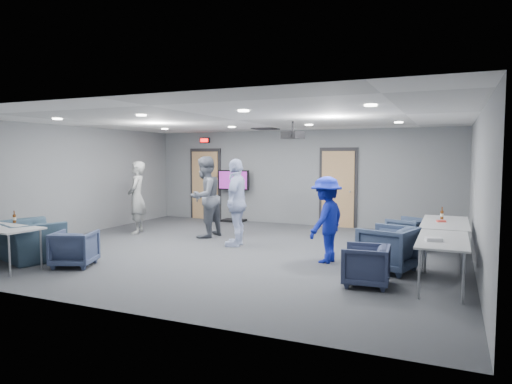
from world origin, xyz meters
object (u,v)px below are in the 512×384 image
at_px(table_right_a, 445,224).
at_px(projector, 293,135).
at_px(person_a, 137,197).
at_px(person_b, 205,197).
at_px(chair_front_b, 29,241).
at_px(chair_right_a, 408,233).
at_px(bottle_right, 442,215).
at_px(chair_right_c, 366,265).
at_px(chair_front_a, 75,248).
at_px(chair_right_b, 388,249).
at_px(table_right_b, 443,242).
at_px(person_c, 237,202).
at_px(person_d, 326,220).
at_px(bottle_front, 14,218).
at_px(tv_stand, 234,192).

xyz_separation_m(table_right_a, projector, (-2.99, -0.14, 1.71)).
height_order(person_a, table_right_a, person_a).
bearing_deg(person_b, chair_front_b, -20.30).
relative_size(chair_right_a, chair_front_b, 0.64).
relative_size(chair_front_b, bottle_right, 4.67).
height_order(chair_right_c, chair_front_a, chair_front_a).
bearing_deg(projector, person_a, -163.18).
distance_m(chair_right_b, table_right_b, 1.12).
bearing_deg(table_right_b, person_c, 69.10).
distance_m(chair_right_a, table_right_b, 2.89).
bearing_deg(chair_right_c, chair_front_a, -84.96).
height_order(person_b, table_right_b, person_b).
bearing_deg(person_b, table_right_b, 74.27).
height_order(bottle_right, projector, projector).
distance_m(person_d, chair_right_c, 1.66).
bearing_deg(person_c, bottle_right, 88.72).
distance_m(person_d, bottle_front, 5.78).
xyz_separation_m(person_c, tv_stand, (-1.70, 3.30, -0.08)).
height_order(person_d, bottle_right, person_d).
relative_size(chair_right_c, table_right_a, 0.35).
bearing_deg(chair_front_a, tv_stand, -113.19).
bearing_deg(chair_front_b, projector, -124.04).
bearing_deg(table_right_b, projector, 59.43).
distance_m(chair_right_a, bottle_front, 7.82).
bearing_deg(bottle_front, chair_right_b, 17.57).
relative_size(table_right_b, projector, 3.55).
xyz_separation_m(chair_right_c, bottle_right, (1.00, 2.68, 0.51)).
bearing_deg(chair_right_c, bottle_front, -85.29).
relative_size(person_d, bottle_front, 6.96).
relative_size(chair_front_a, bottle_right, 2.87).
height_order(person_a, table_right_b, person_a).
bearing_deg(bottle_right, bottle_front, -153.15).
xyz_separation_m(person_c, chair_front_b, (-2.97, -2.84, -0.58)).
xyz_separation_m(person_a, bottle_right, (7.17, 0.22, -0.10)).
bearing_deg(chair_right_a, table_right_b, 38.67).
bearing_deg(table_right_a, person_b, 86.21).
xyz_separation_m(chair_front_b, tv_stand, (1.26, 6.15, 0.50)).
bearing_deg(person_b, table_right_a, 93.23).
bearing_deg(bottle_right, person_b, -179.86).
height_order(bottle_front, projector, projector).
relative_size(person_d, projector, 3.30).
height_order(person_d, tv_stand, person_d).
bearing_deg(tv_stand, chair_right_a, -22.47).
xyz_separation_m(table_right_a, bottle_front, (-7.33, -3.31, 0.12)).
distance_m(person_d, chair_right_b, 1.23).
height_order(person_d, chair_right_c, person_d).
height_order(person_b, person_c, person_b).
relative_size(chair_right_a, bottle_front, 3.18).
distance_m(person_c, table_right_a, 4.24).
bearing_deg(person_a, projector, 60.64).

